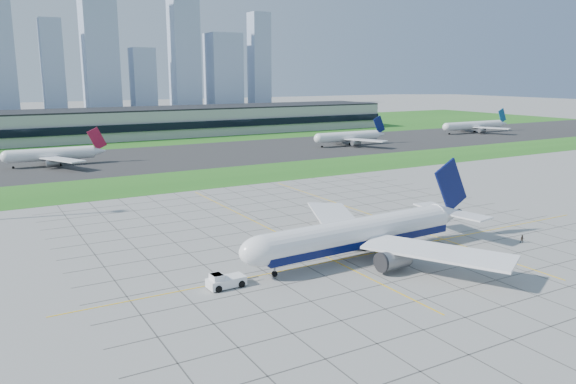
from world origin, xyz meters
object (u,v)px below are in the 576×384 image
Objects in this scene: pushback_tug at (224,281)px; airliner at (361,234)px; distant_jet_2 at (349,136)px; distant_jet_3 at (474,125)px; crew_far at (522,239)px; distant_jet_1 at (53,154)px; crew_near at (208,284)px.

airliner is at bearing -0.04° from pushback_tug.
pushback_tug is at bearing -132.10° from distant_jet_2.
distant_jet_3 is (101.47, 12.98, 0.00)m from distant_jet_2.
distant_jet_3 is at bearing 7.29° from distant_jet_2.
pushback_tug is (-28.48, -1.27, -3.58)m from airliner.
crew_far is 163.94m from distant_jet_2.
distant_jet_2 is at bearing -172.71° from distant_jet_3.
distant_jet_1 is 134.63m from distant_jet_2.
pushback_tug is at bearing -87.73° from distant_jet_1.
crew_near is at bearing -88.69° from distant_jet_1.
pushback_tug is 5.33× the size of crew_far.
distant_jet_1 is 236.09m from distant_jet_3.
distant_jet_2 is (128.63, 142.34, 3.36)m from pushback_tug.
crew_near is at bearing -146.40° from distant_jet_3.
airliner is at bearing -76.82° from distant_jet_1.
distant_jet_2 and distant_jet_3 have the same top height.
airliner is at bearing -148.92° from crew_far.
airliner is 150.66m from distant_jet_1.
crew_near is (-2.50, 0.77, -0.33)m from pushback_tug.
distant_jet_2 is at bearing 52.04° from airliner.
crew_far is 0.03× the size of distant_jet_3.
distant_jet_1 is at bearing 89.69° from pushback_tug.
distant_jet_3 reaches higher than crew_far.
distant_jet_2 is at bearing -2.39° from distant_jet_1.
distant_jet_3 is at bearing 31.44° from pushback_tug.
pushback_tug is 148.11m from distant_jet_1.
airliner reaches higher than distant_jet_3.
pushback_tug is at bearing -141.23° from crew_far.
pushback_tug is 63.69m from crew_far.
distant_jet_1 and distant_jet_2 have the same top height.
distant_jet_1 is 1.00× the size of distant_jet_2.
crew_far is at bearing -9.74° from pushback_tug.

